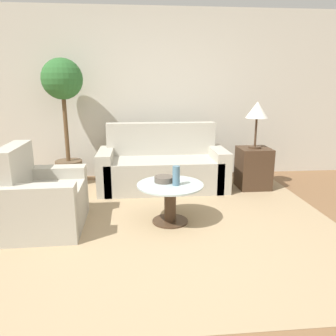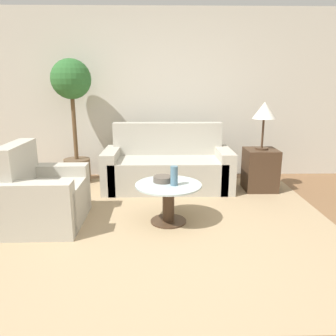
% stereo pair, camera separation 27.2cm
% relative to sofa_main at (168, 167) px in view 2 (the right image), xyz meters
% --- Properties ---
extents(ground_plane, '(14.00, 14.00, 0.00)m').
position_rel_sofa_main_xyz_m(ground_plane, '(-0.07, -2.01, -0.30)').
color(ground_plane, brown).
extents(wall_back, '(10.00, 0.06, 2.60)m').
position_rel_sofa_main_xyz_m(wall_back, '(-0.07, 0.71, 1.00)').
color(wall_back, beige).
rests_on(wall_back, ground_plane).
extents(rug, '(3.60, 3.39, 0.01)m').
position_rel_sofa_main_xyz_m(rug, '(-0.01, -1.28, -0.29)').
color(rug, tan).
rests_on(rug, ground_plane).
extents(sofa_main, '(1.81, 0.80, 0.92)m').
position_rel_sofa_main_xyz_m(sofa_main, '(0.00, 0.00, 0.00)').
color(sofa_main, '#B2AD9E').
rests_on(sofa_main, ground_plane).
extents(armchair, '(0.75, 0.92, 0.88)m').
position_rel_sofa_main_xyz_m(armchair, '(-1.37, -1.29, -0.00)').
color(armchair, '#B2AD9E').
rests_on(armchair, ground_plane).
extents(coffee_table, '(0.71, 0.71, 0.44)m').
position_rel_sofa_main_xyz_m(coffee_table, '(-0.01, -1.28, -0.01)').
color(coffee_table, '#422D1E').
rests_on(coffee_table, ground_plane).
extents(side_table, '(0.44, 0.44, 0.59)m').
position_rel_sofa_main_xyz_m(side_table, '(1.31, -0.16, -0.00)').
color(side_table, '#422D1E').
rests_on(side_table, ground_plane).
extents(table_lamp, '(0.31, 0.31, 0.65)m').
position_rel_sofa_main_xyz_m(table_lamp, '(1.31, -0.16, 0.81)').
color(table_lamp, '#422D1E').
rests_on(table_lamp, side_table).
extents(potted_plant, '(0.57, 0.57, 1.83)m').
position_rel_sofa_main_xyz_m(potted_plant, '(-1.39, 0.28, 0.93)').
color(potted_plant, brown).
rests_on(potted_plant, ground_plane).
extents(vase, '(0.08, 0.08, 0.21)m').
position_rel_sofa_main_xyz_m(vase, '(0.04, -1.32, 0.25)').
color(vase, slate).
rests_on(vase, coffee_table).
extents(bowl, '(0.22, 0.22, 0.06)m').
position_rel_sofa_main_xyz_m(bowl, '(-0.07, -1.19, 0.17)').
color(bowl, brown).
rests_on(bowl, coffee_table).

